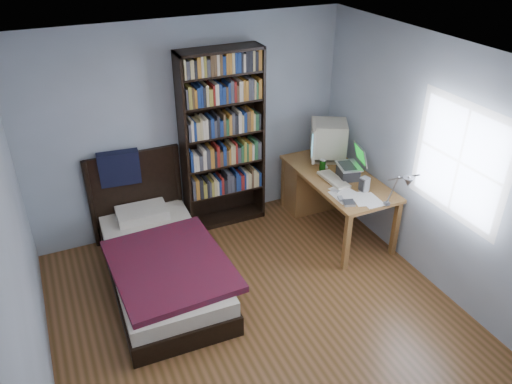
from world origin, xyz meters
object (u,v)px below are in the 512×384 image
laptop (350,169)px  keyboard (334,180)px  desk_lamp (405,184)px  desk (318,183)px  crt_monitor (327,139)px  bed (160,260)px  soda_can (322,165)px  bookshelf (223,141)px  speaker (365,184)px

laptop → keyboard: bearing=179.0°
desk_lamp → keyboard: bearing=96.3°
desk → laptop: bearing=-79.5°
crt_monitor → laptop: crt_monitor is taller
laptop → bed: (-2.31, 0.01, -0.58)m
desk → desk_lamp: size_ratio=2.80×
soda_can → bookshelf: size_ratio=0.06×
desk → bookshelf: bearing=165.4°
desk → keyboard: size_ratio=3.47×
laptop → desk: bearing=100.5°
crt_monitor → laptop: size_ratio=1.58×
speaker → bed: bed is taller
keyboard → soda_can: size_ratio=3.37×
speaker → soda_can: size_ratio=1.26×
crt_monitor → bookshelf: bearing=166.0°
desk_lamp → bookshelf: bearing=122.2°
desk → soda_can: bearing=-112.4°
soda_can → bookshelf: 1.23m
desk → speaker: size_ratio=9.31×
soda_can → desk: bearing=67.6°
crt_monitor → keyboard: crt_monitor is taller
desk_lamp → bed: size_ratio=0.26×
crt_monitor → bookshelf: (-1.25, 0.31, 0.07)m
crt_monitor → bed: crt_monitor is taller
bookshelf → bed: size_ratio=1.02×
crt_monitor → bookshelf: bookshelf is taller
desk_lamp → speaker: desk_lamp is taller
desk_lamp → bookshelf: 2.18m
desk → laptop: laptop is taller
crt_monitor → bed: bearing=-167.9°
speaker → soda_can: bearing=93.0°
desk → bed: (-2.22, -0.50, -0.16)m
crt_monitor → speaker: bearing=-91.4°
desk → crt_monitor: (0.09, -0.01, 0.60)m
speaker → keyboard: bearing=106.1°
keyboard → speaker: (0.18, -0.34, 0.07)m
keyboard → speaker: speaker is taller
crt_monitor → soda_can: crt_monitor is taller
bookshelf → keyboard: bearing=-37.8°
desk → bed: bearing=-167.2°
desk → bed: bed is taller
desk → speaker: (0.07, -0.85, 0.40)m
desk_lamp → bookshelf: (-1.16, 1.84, -0.09)m
bookshelf → bed: 1.57m
keyboard → soda_can: soda_can is taller
keyboard → bookshelf: (-1.05, 0.81, 0.35)m
laptop → desk_lamp: bearing=-95.1°
keyboard → bed: bearing=178.5°
desk_lamp → bed: 2.62m
desk → speaker: 0.95m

